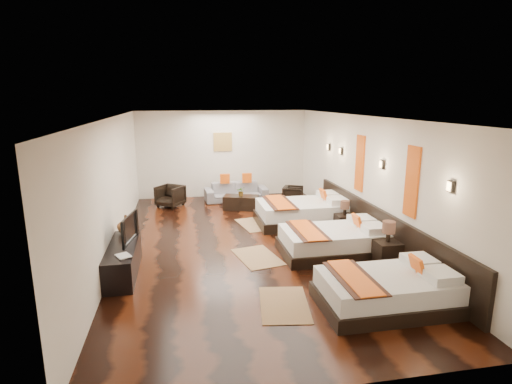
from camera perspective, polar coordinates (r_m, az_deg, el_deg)
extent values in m
cube|color=black|center=(9.16, -1.29, -7.31)|extent=(5.50, 9.50, 0.01)
cube|color=white|center=(8.60, -1.38, 10.47)|extent=(5.50, 9.50, 0.01)
cube|color=silver|center=(13.42, -4.66, 5.33)|extent=(5.50, 0.01, 2.80)
cube|color=silver|center=(8.77, -19.36, 0.55)|extent=(0.01, 9.50, 2.80)
cube|color=silver|center=(9.60, 15.09, 1.87)|extent=(0.01, 9.50, 2.80)
cube|color=black|center=(9.12, 16.67, -4.97)|extent=(0.08, 6.60, 0.90)
cube|color=black|center=(6.87, 17.66, -14.19)|extent=(2.08, 1.29, 0.22)
cube|color=white|center=(6.76, 17.81, -12.24)|extent=(1.98, 1.19, 0.30)
cube|color=#F75F11|center=(6.90, 21.64, -9.62)|extent=(0.15, 0.32, 0.32)
cube|color=#38190F|center=(6.47, 13.57, -11.62)|extent=(0.54, 1.31, 0.02)
cube|color=#F75F11|center=(6.46, 13.58, -11.50)|extent=(0.38, 1.31, 0.02)
cube|color=black|center=(8.72, 10.71, -7.81)|extent=(2.17, 1.34, 0.23)
cube|color=white|center=(8.63, 10.78, -6.15)|extent=(2.06, 1.24, 0.31)
cube|color=#F75F11|center=(8.74, 14.02, -4.14)|extent=(0.16, 0.33, 0.33)
cube|color=#38190F|center=(8.39, 7.20, -5.38)|extent=(0.57, 1.36, 0.02)
cube|color=#F75F11|center=(8.39, 7.20, -5.28)|extent=(0.39, 1.36, 0.02)
cube|color=black|center=(10.64, 6.53, -3.79)|extent=(2.35, 1.45, 0.25)
cube|color=white|center=(10.56, 6.57, -2.27)|extent=(2.24, 1.34, 0.34)
cube|color=#F75F11|center=(10.66, 9.48, -0.54)|extent=(0.17, 0.36, 0.36)
cube|color=#38190F|center=(10.35, 3.33, -1.50)|extent=(0.62, 1.48, 0.02)
cube|color=#F75F11|center=(10.35, 3.34, -1.41)|extent=(0.43, 1.48, 0.02)
cube|color=black|center=(8.30, 17.84, -8.27)|extent=(0.46, 0.46, 0.51)
cylinder|color=black|center=(8.18, 18.02, -5.93)|extent=(0.08, 0.08, 0.20)
cylinder|color=#3F2619|center=(8.13, 18.11, -4.70)|extent=(0.25, 0.25, 0.22)
cube|color=black|center=(10.08, 12.23, -4.36)|extent=(0.40, 0.40, 0.45)
cylinder|color=black|center=(10.00, 12.32, -2.65)|extent=(0.07, 0.07, 0.18)
cylinder|color=#3F2619|center=(9.96, 12.36, -1.76)|extent=(0.21, 0.21, 0.20)
cube|color=#9B764F|center=(6.67, 3.97, -15.43)|extent=(0.93, 1.30, 0.01)
cube|color=#9B764F|center=(8.44, 0.21, -9.09)|extent=(0.98, 1.33, 0.01)
cube|color=#9B764F|center=(10.53, -0.06, -4.55)|extent=(0.96, 1.32, 0.01)
cube|color=black|center=(7.99, -18.12, -9.00)|extent=(0.50, 1.80, 0.55)
imported|color=black|center=(8.01, -17.84, -4.87)|extent=(0.28, 0.90, 0.51)
imported|color=black|center=(7.32, -18.86, -8.68)|extent=(0.32, 0.35, 0.03)
imported|color=brown|center=(8.52, -17.74, -4.31)|extent=(0.44, 0.44, 0.37)
imported|color=gray|center=(12.93, -2.81, 0.04)|extent=(2.00, 0.88, 0.57)
imported|color=black|center=(12.46, -11.93, -0.55)|extent=(0.97, 0.97, 0.64)
imported|color=black|center=(12.61, 5.20, -0.40)|extent=(0.77, 0.77, 0.54)
cube|color=black|center=(11.94, -2.10, -1.47)|extent=(1.11, 0.79, 0.40)
imported|color=#296321|center=(11.85, -2.09, 0.10)|extent=(0.28, 0.25, 0.28)
cube|color=#D86014|center=(7.90, 21.00, 1.34)|extent=(0.04, 0.40, 1.30)
cube|color=#D86014|center=(9.81, 14.33, 3.92)|extent=(0.04, 0.40, 1.30)
cube|color=black|center=(6.97, 25.63, 0.72)|extent=(0.06, 0.12, 0.18)
cube|color=#FFD18C|center=(6.96, 25.43, 0.71)|extent=(0.02, 0.10, 0.14)
cube|color=black|center=(8.81, 17.26, 3.73)|extent=(0.06, 0.12, 0.18)
cube|color=#FFD18C|center=(8.79, 17.08, 3.73)|extent=(0.02, 0.10, 0.14)
cube|color=black|center=(10.78, 11.83, 5.64)|extent=(0.06, 0.12, 0.18)
cube|color=#FFD18C|center=(10.77, 11.68, 5.64)|extent=(0.02, 0.10, 0.14)
cube|color=black|center=(11.61, 10.14, 6.22)|extent=(0.06, 0.12, 0.18)
cube|color=#FFD18C|center=(11.60, 10.00, 6.22)|extent=(0.02, 0.10, 0.14)
cube|color=#AD873F|center=(13.35, -4.68, 7.02)|extent=(0.60, 0.04, 0.60)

